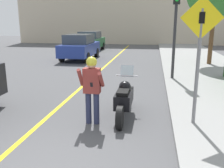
{
  "coord_description": "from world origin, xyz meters",
  "views": [
    {
      "loc": [
        2.11,
        -3.2,
        2.43
      ],
      "look_at": [
        1.03,
        3.22,
        0.83
      ],
      "focal_mm": 40.0,
      "sensor_mm": 36.0,
      "label": 1
    }
  ],
  "objects": [
    {
      "name": "road_center_line",
      "position": [
        -0.6,
        6.0,
        0.0
      ],
      "size": [
        0.12,
        36.0,
        0.01
      ],
      "color": "yellow",
      "rests_on": "ground"
    },
    {
      "name": "person_biker",
      "position": [
        0.68,
        2.43,
        1.01
      ],
      "size": [
        0.59,
        0.46,
        1.66
      ],
      "color": "#282D4C",
      "rests_on": "ground"
    },
    {
      "name": "parked_car_blue",
      "position": [
        -2.79,
        13.01,
        0.86
      ],
      "size": [
        1.88,
        4.2,
        1.68
      ],
      "color": "black",
      "rests_on": "ground"
    },
    {
      "name": "building_backdrop",
      "position": [
        0.0,
        26.0,
        3.58
      ],
      "size": [
        28.0,
        1.2,
        7.17
      ],
      "color": "beige",
      "rests_on": "ground"
    },
    {
      "name": "traffic_light",
      "position": [
        2.92,
        7.43,
        2.75
      ],
      "size": [
        0.26,
        0.3,
        3.75
      ],
      "color": "#2D2D30",
      "rests_on": "sidewalk_curb"
    },
    {
      "name": "motorcycle",
      "position": [
        1.39,
        3.03,
        0.49
      ],
      "size": [
        0.62,
        2.2,
        1.27
      ],
      "color": "black",
      "rests_on": "ground"
    },
    {
      "name": "parked_car_green",
      "position": [
        -3.43,
        18.36,
        0.86
      ],
      "size": [
        1.88,
        4.2,
        1.68
      ],
      "color": "black",
      "rests_on": "ground"
    },
    {
      "name": "crossing_sign",
      "position": [
        3.09,
        2.53,
        1.85
      ],
      "size": [
        0.91,
        0.08,
        2.85
      ],
      "color": "slate",
      "rests_on": "sidewalk_curb"
    }
  ]
}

